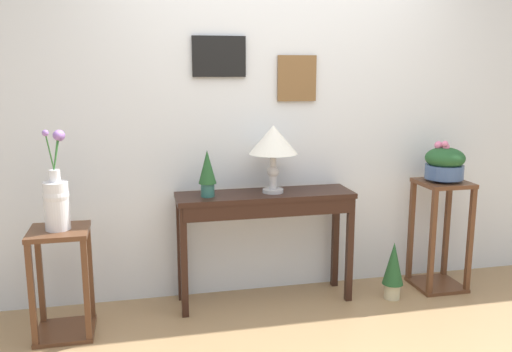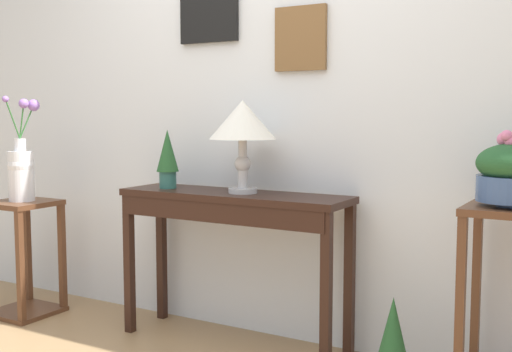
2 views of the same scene
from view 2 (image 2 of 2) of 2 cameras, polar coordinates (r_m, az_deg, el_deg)
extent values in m
cube|color=silver|center=(3.39, 2.25, 8.98)|extent=(9.00, 0.10, 2.80)
cube|color=black|center=(3.58, -4.27, 14.08)|extent=(0.37, 0.02, 0.28)
cube|color=#875799|center=(3.58, -4.32, 14.09)|extent=(0.30, 0.01, 0.22)
cube|color=brown|center=(3.28, 4.02, 12.24)|extent=(0.28, 0.02, 0.32)
cube|color=#B7ADA1|center=(3.28, 3.98, 12.25)|extent=(0.23, 0.01, 0.26)
cube|color=black|center=(3.25, -2.06, -1.78)|extent=(1.24, 0.35, 0.03)
cube|color=black|center=(3.13, -3.55, -3.31)|extent=(1.17, 0.03, 0.10)
cube|color=black|center=(3.56, -11.33, -7.79)|extent=(0.04, 0.04, 0.76)
cube|color=black|center=(2.94, 6.33, -10.57)|extent=(0.05, 0.04, 0.76)
cube|color=black|center=(3.77, -8.48, -7.00)|extent=(0.04, 0.04, 0.76)
cube|color=black|center=(3.19, 8.40, -9.31)|extent=(0.05, 0.04, 0.76)
cylinder|color=#B7B7BC|center=(3.22, -1.20, -1.32)|extent=(0.15, 0.15, 0.02)
cylinder|color=#B7B7BC|center=(3.21, -1.20, 0.00)|extent=(0.05, 0.05, 0.12)
sphere|color=#B7B7BC|center=(3.20, -1.20, 1.11)|extent=(0.08, 0.08, 0.08)
cylinder|color=#B7B7BC|center=(3.20, -1.21, 2.22)|extent=(0.04, 0.04, 0.12)
cone|color=white|center=(3.20, -1.21, 5.09)|extent=(0.34, 0.34, 0.20)
cylinder|color=#2D665B|center=(3.46, -7.93, -0.34)|extent=(0.09, 0.09, 0.09)
cone|color=#235128|center=(3.45, -7.97, 2.29)|extent=(0.12, 0.12, 0.23)
cube|color=#56331E|center=(4.00, -20.28, -2.33)|extent=(0.35, 0.35, 0.03)
cube|color=#56331E|center=(4.14, -19.98, -11.38)|extent=(0.35, 0.35, 0.03)
cube|color=#56331E|center=(3.85, -20.43, -7.62)|extent=(0.04, 0.03, 0.63)
cube|color=#56331E|center=(4.27, -19.86, -6.31)|extent=(0.04, 0.04, 0.63)
cube|color=#56331E|center=(4.04, -17.03, -6.88)|extent=(0.04, 0.04, 0.63)
cylinder|color=silver|center=(3.99, -20.36, -0.01)|extent=(0.15, 0.15, 0.30)
sphere|color=silver|center=(3.98, -20.39, 0.92)|extent=(0.16, 0.16, 0.16)
cylinder|color=silver|center=(3.97, -20.45, 2.64)|extent=(0.07, 0.07, 0.07)
cylinder|color=#2D662D|center=(3.95, -21.04, 4.81)|extent=(0.03, 0.08, 0.23)
sphere|color=#996BC1|center=(3.94, -21.61, 6.46)|extent=(0.04, 0.04, 0.04)
cylinder|color=#2D662D|center=(3.98, -19.92, 4.60)|extent=(0.04, 0.09, 0.20)
sphere|color=#996BC1|center=(4.00, -19.37, 6.02)|extent=(0.07, 0.07, 0.07)
cylinder|color=#2D662D|center=(3.96, -20.32, 4.65)|extent=(0.04, 0.02, 0.21)
sphere|color=#996BC1|center=(3.95, -20.17, 6.14)|extent=(0.06, 0.06, 0.06)
cube|color=#56331E|center=(2.72, 22.00, -2.87)|extent=(0.35, 0.35, 0.03)
cube|color=#56331E|center=(2.69, 17.87, -11.61)|extent=(0.04, 0.03, 0.77)
cube|color=#56331E|center=(2.98, 19.18, -9.96)|extent=(0.04, 0.04, 0.77)
cylinder|color=#3D5684|center=(2.72, 22.02, -2.35)|extent=(0.13, 0.13, 0.02)
cylinder|color=#3D5684|center=(2.71, 22.06, -1.06)|extent=(0.28, 0.28, 0.10)
cylinder|color=#235128|center=(2.72, 21.77, 1.56)|extent=(0.05, 0.04, 0.14)
sphere|color=pink|center=(2.74, 21.44, 3.08)|extent=(0.06, 0.06, 0.06)
cylinder|color=#235128|center=(2.70, 22.04, 1.44)|extent=(0.02, 0.03, 0.14)
sphere|color=pink|center=(2.68, 21.98, 2.88)|extent=(0.05, 0.05, 0.05)
cylinder|color=#235128|center=(2.69, 21.86, 1.69)|extent=(0.04, 0.04, 0.16)
sphere|color=pink|center=(2.68, 21.61, 3.39)|extent=(0.05, 0.05, 0.05)
cone|color=#235128|center=(2.83, 12.20, -13.66)|extent=(0.15, 0.15, 0.31)
camera|label=1|loc=(2.76, -78.50, 10.65)|focal=37.90mm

